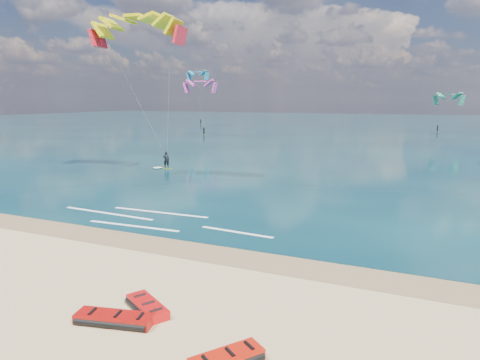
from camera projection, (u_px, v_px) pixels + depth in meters
ground at (307, 155)px, 55.49m from camera, size 320.00×320.00×0.00m
wet_sand_strip at (123, 239)px, 22.12m from camera, size 320.00×2.40×0.01m
sea at (368, 126)px, 113.19m from camera, size 320.00×200.00×0.04m
packed_kite_left at (115, 323)px, 13.81m from camera, size 2.91×1.62×0.38m
packed_kite_mid at (147, 311)px, 14.61m from camera, size 2.42×2.00×0.38m
kitesurfer_main at (151, 87)px, 40.00m from camera, size 8.46×7.28×15.79m
shoreline_foam at (150, 219)px, 25.68m from camera, size 14.67×3.62×0.01m
distant_kites at (309, 107)px, 90.98m from camera, size 87.91×32.87×14.33m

